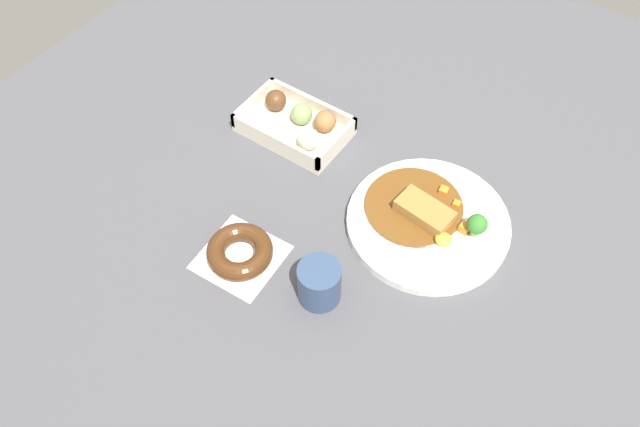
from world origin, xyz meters
TOP-DOWN VIEW (x-y plane):
  - ground_plane at (0.00, 0.00)m, footprint 1.60×1.60m
  - curry_plate at (-0.13, 0.00)m, footprint 0.29×0.29m
  - donut_box at (0.19, -0.06)m, footprint 0.21×0.13m
  - chocolate_ring_donut at (0.10, 0.24)m, footprint 0.14×0.14m
  - coffee_mug at (-0.05, 0.22)m, footprint 0.07×0.07m

SIDE VIEW (x-z plane):
  - ground_plane at x=0.00m, z-range 0.00..0.00m
  - curry_plate at x=-0.13m, z-range -0.02..0.05m
  - chocolate_ring_donut at x=0.10m, z-range 0.00..0.03m
  - donut_box at x=0.19m, z-range -0.01..0.05m
  - coffee_mug at x=-0.05m, z-range 0.00..0.08m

